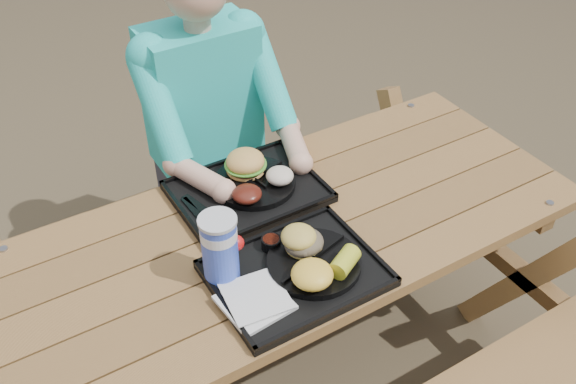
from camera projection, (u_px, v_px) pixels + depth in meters
ground at (288, 375)px, 2.39m from camera, size 60.00×60.00×0.00m
picnic_table at (288, 308)px, 2.15m from camera, size 1.80×1.49×0.75m
tray_near at (296, 274)px, 1.75m from camera, size 0.45×0.35×0.02m
tray_far at (248, 192)px, 2.02m from camera, size 0.45×0.35×0.02m
plate_near at (314, 263)px, 1.75m from camera, size 0.26×0.26×0.02m
plate_far at (255, 183)px, 2.03m from camera, size 0.26×0.26×0.02m
napkin_stack at (255, 301)px, 1.65m from camera, size 0.18×0.18×0.02m
soda_cup at (220, 250)px, 1.67m from camera, size 0.10×0.10×0.19m
condiment_bbq at (271, 243)px, 1.80m from camera, size 0.06×0.06×0.03m
condiment_mustard at (294, 234)px, 1.84m from camera, size 0.04×0.04×0.03m
sandwich at (304, 234)px, 1.75m from camera, size 0.10×0.10×0.11m
mac_cheese at (312, 274)px, 1.67m from camera, size 0.11×0.11×0.06m
corn_cob at (345, 262)px, 1.70m from camera, size 0.12×0.12×0.05m
cutlery_far at (199, 207)px, 1.95m from camera, size 0.06×0.15×0.01m
burger at (245, 157)px, 2.02m from camera, size 0.13×0.13×0.11m
baked_beans at (247, 194)px, 1.93m from camera, size 0.09×0.09×0.04m
potato_salad at (280, 176)px, 2.00m from camera, size 0.09×0.09×0.05m
diner at (209, 150)px, 2.40m from camera, size 0.48×0.84×1.28m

